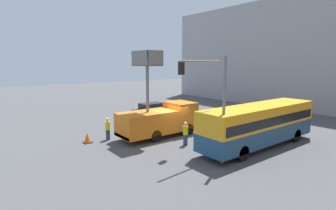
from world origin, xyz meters
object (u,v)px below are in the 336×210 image
(utility_truck, at_px, (160,118))
(parked_car_curbside, at_px, (152,109))
(road_worker_near_truck, at_px, (108,129))
(traffic_light_pole, at_px, (208,90))
(city_bus, at_px, (260,123))
(road_worker_directing, at_px, (185,134))
(traffic_cone_near_truck, at_px, (87,138))

(utility_truck, height_order, parked_car_curbside, utility_truck)
(road_worker_near_truck, xyz_separation_m, parked_car_curbside, (-5.77, 8.11, -0.14))
(traffic_light_pole, distance_m, parked_car_curbside, 14.58)
(parked_car_curbside, bearing_deg, city_bus, -0.35)
(city_bus, distance_m, road_worker_directing, 5.39)
(city_bus, height_order, road_worker_near_truck, city_bus)
(road_worker_directing, distance_m, parked_car_curbside, 11.29)
(city_bus, xyz_separation_m, traffic_light_pole, (-0.68, -4.69, 2.57))
(traffic_light_pole, relative_size, road_worker_directing, 3.65)
(traffic_cone_near_truck, relative_size, parked_car_curbside, 0.17)
(road_worker_near_truck, height_order, parked_car_curbside, road_worker_near_truck)
(parked_car_curbside, bearing_deg, road_worker_near_truck, -54.57)
(road_worker_near_truck, relative_size, traffic_cone_near_truck, 2.35)
(utility_truck, height_order, traffic_cone_near_truck, utility_truck)
(utility_truck, height_order, road_worker_near_truck, utility_truck)
(traffic_light_pole, distance_m, road_worker_directing, 4.50)
(traffic_cone_near_truck, height_order, parked_car_curbside, parked_car_curbside)
(road_worker_directing, bearing_deg, city_bus, 18.13)
(utility_truck, bearing_deg, parked_car_curbside, 150.23)
(parked_car_curbside, bearing_deg, traffic_cone_near_truck, -60.14)
(traffic_cone_near_truck, bearing_deg, parked_car_curbside, 119.86)
(traffic_light_pole, height_order, parked_car_curbside, traffic_light_pole)
(road_worker_near_truck, relative_size, road_worker_directing, 1.01)
(traffic_light_pole, relative_size, road_worker_near_truck, 3.61)
(city_bus, bearing_deg, traffic_cone_near_truck, 156.95)
(city_bus, xyz_separation_m, road_worker_directing, (-3.47, -4.03, -0.91))
(city_bus, xyz_separation_m, road_worker_near_truck, (-8.21, -8.02, -0.89))
(traffic_light_pole, relative_size, traffic_cone_near_truck, 8.48)
(utility_truck, bearing_deg, city_bus, 32.82)
(utility_truck, xyz_separation_m, road_worker_near_truck, (-1.71, -3.83, -0.63))
(road_worker_directing, height_order, traffic_cone_near_truck, road_worker_directing)
(traffic_light_pole, bearing_deg, city_bus, 81.71)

